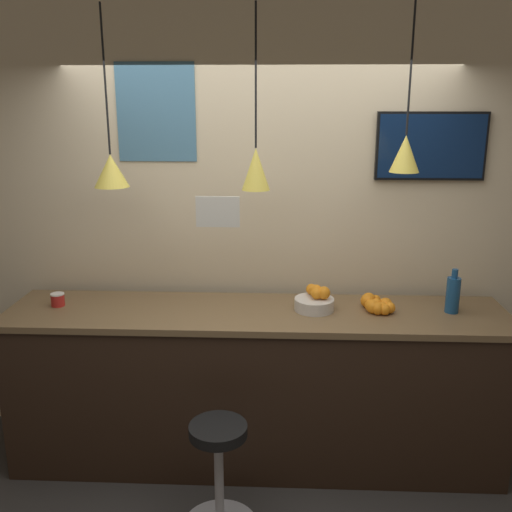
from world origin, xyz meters
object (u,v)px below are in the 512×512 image
object	(u,v)px
bar_stool	(219,468)
mounted_tv	(431,146)
spread_jar	(58,300)
juice_bottle	(453,294)
fruit_bowl	(315,301)

from	to	relation	value
bar_stool	mounted_tv	bearing A→B (deg)	39.83
spread_jar	mounted_tv	distance (m)	2.54
juice_bottle	bar_stool	bearing A→B (deg)	-153.24
juice_bottle	mounted_tv	bearing A→B (deg)	107.32
juice_bottle	spread_jar	xyz separation A→B (m)	(-2.45, 0.00, -0.08)
spread_jar	mounted_tv	world-z (taller)	mounted_tv
bar_stool	mounted_tv	world-z (taller)	mounted_tv
fruit_bowl	spread_jar	distance (m)	1.62
bar_stool	spread_jar	bearing A→B (deg)	147.50
juice_bottle	spread_jar	bearing A→B (deg)	180.00
bar_stool	fruit_bowl	xyz separation A→B (m)	(0.53, 0.69, 0.71)
fruit_bowl	mounted_tv	distance (m)	1.22
fruit_bowl	spread_jar	size ratio (longest dim) A/B	2.89
fruit_bowl	spread_jar	world-z (taller)	fruit_bowl
fruit_bowl	mounted_tv	world-z (taller)	mounted_tv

